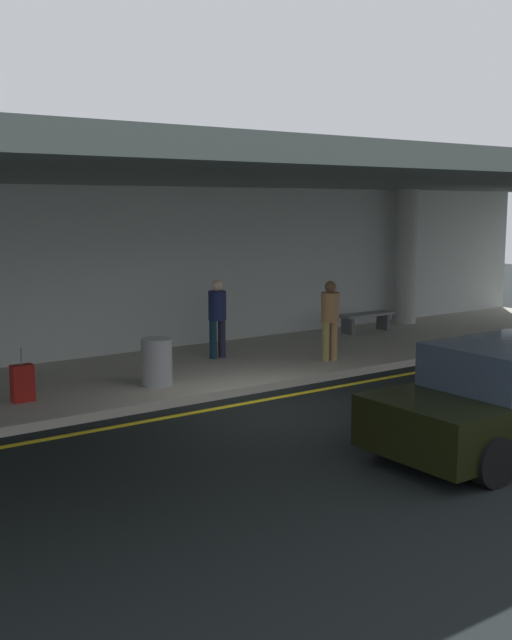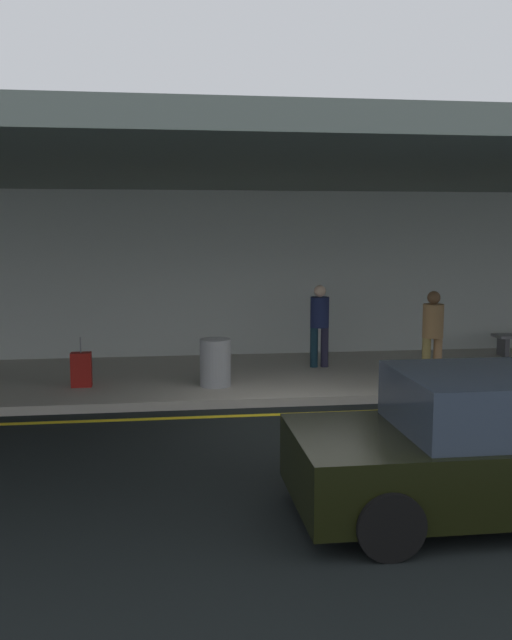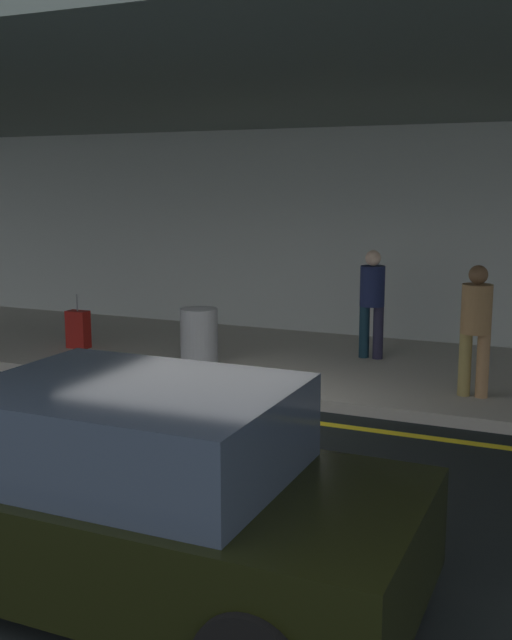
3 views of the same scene
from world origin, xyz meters
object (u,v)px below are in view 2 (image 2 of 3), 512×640
car_black (492,447)px  person_waiting_for_ride (320,320)px  traveler_with_luggage (433,330)px  suitcase_upright_primary (81,370)px  trash_bin_steel (215,363)px

car_black → person_waiting_for_ride: size_ratio=2.44×
car_black → person_waiting_for_ride: (-0.22, 7.14, 0.40)m
traveler_with_luggage → person_waiting_for_ride: size_ratio=1.00×
suitcase_upright_primary → traveler_with_luggage: bearing=12.9°
suitcase_upright_primary → trash_bin_steel: suitcase_upright_primary is taller
traveler_with_luggage → suitcase_upright_primary: 6.44m
car_black → suitcase_upright_primary: size_ratio=4.56×
traveler_with_luggage → person_waiting_for_ride: bearing=12.5°
car_black → traveler_with_luggage: traveler_with_luggage is taller
traveler_with_luggage → suitcase_upright_primary: size_ratio=1.87×
suitcase_upright_primary → trash_bin_steel: 2.40m
suitcase_upright_primary → trash_bin_steel: size_ratio=1.06×
suitcase_upright_primary → trash_bin_steel: (2.39, -0.25, 0.11)m
car_black → person_waiting_for_ride: 7.15m
car_black → suitcase_upright_primary: (-4.84, 5.92, -0.25)m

